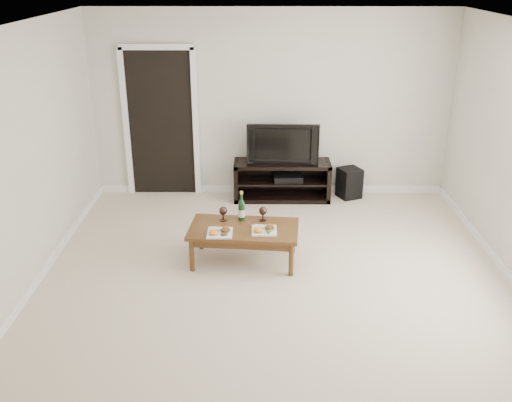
% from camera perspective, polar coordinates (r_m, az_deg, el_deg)
% --- Properties ---
extents(floor, '(5.50, 5.50, 0.00)m').
position_cam_1_polar(floor, '(5.95, 1.93, -8.91)').
color(floor, beige).
rests_on(floor, ground).
extents(back_wall, '(5.00, 0.04, 2.60)m').
position_cam_1_polar(back_wall, '(8.05, 1.55, 9.61)').
color(back_wall, beige).
rests_on(back_wall, ground).
extents(ceiling, '(5.00, 5.50, 0.04)m').
position_cam_1_polar(ceiling, '(5.10, 2.33, 17.09)').
color(ceiling, white).
rests_on(ceiling, back_wall).
extents(doorway, '(0.90, 0.02, 2.05)m').
position_cam_1_polar(doorway, '(8.20, -9.46, 7.57)').
color(doorway, black).
rests_on(doorway, ground).
extents(media_console, '(1.35, 0.45, 0.55)m').
position_cam_1_polar(media_console, '(8.08, 2.62, 2.07)').
color(media_console, black).
rests_on(media_console, ground).
extents(television, '(0.99, 0.15, 0.57)m').
position_cam_1_polar(television, '(7.91, 2.69, 5.86)').
color(television, black).
rests_on(television, media_console).
extents(av_receiver, '(0.41, 0.32, 0.08)m').
position_cam_1_polar(av_receiver, '(8.06, 3.21, 2.37)').
color(av_receiver, black).
rests_on(av_receiver, media_console).
extents(subwoofer, '(0.38, 0.38, 0.43)m').
position_cam_1_polar(subwoofer, '(8.27, 9.32, 1.81)').
color(subwoofer, black).
rests_on(subwoofer, ground).
extents(coffee_table, '(1.25, 0.76, 0.42)m').
position_cam_1_polar(coffee_table, '(6.39, -1.22, -4.37)').
color(coffee_table, '#543217').
rests_on(coffee_table, ground).
extents(plate_left, '(0.27, 0.27, 0.07)m').
position_cam_1_polar(plate_left, '(6.15, -3.65, -3.00)').
color(plate_left, white).
rests_on(plate_left, coffee_table).
extents(plate_right, '(0.27, 0.27, 0.07)m').
position_cam_1_polar(plate_right, '(6.19, 0.83, -2.77)').
color(plate_right, white).
rests_on(plate_right, coffee_table).
extents(wine_bottle, '(0.07, 0.07, 0.35)m').
position_cam_1_polar(wine_bottle, '(6.41, -1.46, -0.48)').
color(wine_bottle, '#0E3413').
rests_on(wine_bottle, coffee_table).
extents(goblet_left, '(0.09, 0.09, 0.17)m').
position_cam_1_polar(goblet_left, '(6.44, -3.30, -1.27)').
color(goblet_left, '#33231C').
rests_on(goblet_left, coffee_table).
extents(goblet_right, '(0.09, 0.09, 0.17)m').
position_cam_1_polar(goblet_right, '(6.43, 0.70, -1.28)').
color(goblet_right, '#33231C').
rests_on(goblet_right, coffee_table).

